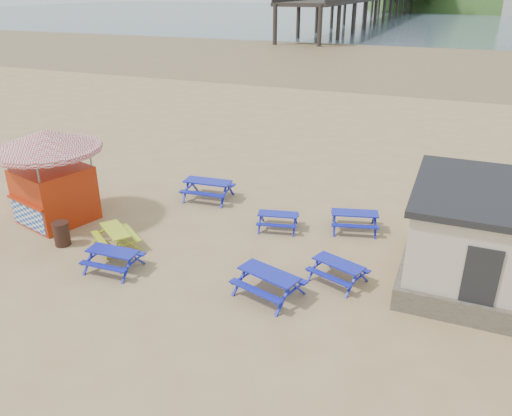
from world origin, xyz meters
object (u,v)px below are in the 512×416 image
at_px(picnic_table_blue_a, 208,190).
at_px(ice_cream_kiosk, 50,165).
at_px(picnic_table_yellow, 116,238).
at_px(litter_bin, 62,234).
at_px(picnic_table_blue_b, 354,221).

distance_m(picnic_table_blue_a, ice_cream_kiosk, 6.53).
bearing_deg(ice_cream_kiosk, picnic_table_yellow, -0.19).
bearing_deg(picnic_table_yellow, ice_cream_kiosk, -160.55).
height_order(picnic_table_blue_a, ice_cream_kiosk, ice_cream_kiosk).
height_order(picnic_table_yellow, litter_bin, litter_bin).
bearing_deg(picnic_table_yellow, litter_bin, -126.78).
bearing_deg(litter_bin, picnic_table_blue_a, 63.55).
relative_size(picnic_table_blue_b, ice_cream_kiosk, 0.41).
distance_m(picnic_table_blue_a, picnic_table_yellow, 5.32).
xyz_separation_m(picnic_table_yellow, ice_cream_kiosk, (-3.58, 0.99, 2.00)).
bearing_deg(litter_bin, picnic_table_yellow, 18.28).
xyz_separation_m(ice_cream_kiosk, litter_bin, (1.67, -1.62, -1.90)).
height_order(picnic_table_blue_b, ice_cream_kiosk, ice_cream_kiosk).
height_order(ice_cream_kiosk, litter_bin, ice_cream_kiosk).
relative_size(picnic_table_blue_a, picnic_table_blue_b, 1.05).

